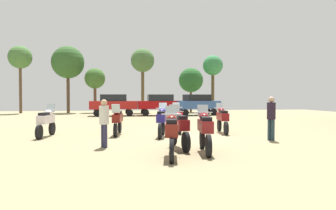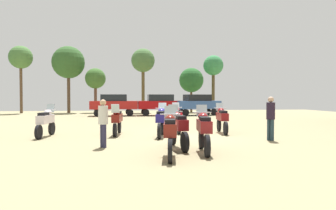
{
  "view_description": "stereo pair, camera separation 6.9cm",
  "coord_description": "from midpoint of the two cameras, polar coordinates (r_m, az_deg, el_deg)",
  "views": [
    {
      "loc": [
        -2.38,
        -13.6,
        1.79
      ],
      "look_at": [
        0.28,
        6.79,
        1.24
      ],
      "focal_mm": 32.42,
      "sensor_mm": 36.0,
      "label": 1
    },
    {
      "loc": [
        -2.31,
        -13.61,
        1.79
      ],
      "look_at": [
        0.28,
        6.79,
        1.24
      ],
      "focal_mm": 32.42,
      "sensor_mm": 36.0,
      "label": 2
    }
  ],
  "objects": [
    {
      "name": "tree_3",
      "position": [
        34.69,
        -4.66,
        8.18
      ],
      "size": [
        2.65,
        2.65,
        7.23
      ],
      "color": "brown",
      "rests_on": "ground"
    },
    {
      "name": "motorcycle_7",
      "position": [
        13.47,
        -1.15,
        -2.89
      ],
      "size": [
        0.71,
        2.1,
        1.5
      ],
      "rotation": [
        0.0,
        0.0,
        -0.2
      ],
      "color": "black",
      "rests_on": "ground"
    },
    {
      "name": "tree_6",
      "position": [
        36.69,
        8.57,
        7.16
      ],
      "size": [
        2.37,
        2.37,
        6.71
      ],
      "color": "#4C4024",
      "rests_on": "ground"
    },
    {
      "name": "motorcycle_9",
      "position": [
        14.31,
        -9.4,
        -2.73
      ],
      "size": [
        0.62,
        2.23,
        1.45
      ],
      "rotation": [
        0.0,
        0.0,
        3.05
      ],
      "color": "black",
      "rests_on": "ground"
    },
    {
      "name": "tree_2",
      "position": [
        36.59,
        -25.91,
        7.93
      ],
      "size": [
        2.45,
        2.45,
        7.27
      ],
      "color": "brown",
      "rests_on": "ground"
    },
    {
      "name": "tree_1",
      "position": [
        35.16,
        -13.44,
        4.79
      ],
      "size": [
        2.3,
        2.3,
        5.0
      ],
      "color": "brown",
      "rests_on": "ground"
    },
    {
      "name": "ground_plane",
      "position": [
        13.92,
        2.54,
        -5.82
      ],
      "size": [
        44.0,
        52.0,
        0.02
      ],
      "color": "#8C815C"
    },
    {
      "name": "person_2",
      "position": [
        10.85,
        -11.92,
        -2.69
      ],
      "size": [
        0.47,
        0.47,
        1.68
      ],
      "rotation": [
        0.0,
        0.0,
        5.26
      ],
      "color": "#2B2A47",
      "rests_on": "ground"
    },
    {
      "name": "motorcycle_2",
      "position": [
        15.14,
        1.85,
        -2.41
      ],
      "size": [
        0.62,
        2.21,
        1.49
      ],
      "rotation": [
        0.0,
        0.0,
        -0.04
      ],
      "color": "black",
      "rests_on": "ground"
    },
    {
      "name": "person_1",
      "position": [
        12.98,
        18.88,
        -1.76
      ],
      "size": [
        0.46,
        0.46,
        1.78
      ],
      "rotation": [
        0.0,
        0.0,
        5.18
      ],
      "color": "#233742",
      "rests_on": "ground"
    },
    {
      "name": "motorcycle_8",
      "position": [
        15.08,
        10.25,
        -2.48
      ],
      "size": [
        0.62,
        2.22,
        1.47
      ],
      "rotation": [
        0.0,
        0.0,
        -0.1
      ],
      "color": "black",
      "rests_on": "ground"
    },
    {
      "name": "motorcycle_10",
      "position": [
        14.44,
        -21.87,
        -2.8
      ],
      "size": [
        0.62,
        2.12,
        1.45
      ],
      "rotation": [
        0.0,
        0.0,
        -0.11
      ],
      "color": "black",
      "rests_on": "ground"
    },
    {
      "name": "motorcycle_12",
      "position": [
        9.73,
        6.97,
        -4.58
      ],
      "size": [
        0.63,
        2.18,
        1.51
      ],
      "rotation": [
        0.0,
        0.0,
        -0.12
      ],
      "color": "black",
      "rests_on": "ground"
    },
    {
      "name": "car_1",
      "position": [
        28.71,
        -10.13,
        0.31
      ],
      "size": [
        4.4,
        2.06,
        2.0
      ],
      "rotation": [
        0.0,
        0.0,
        1.63
      ],
      "color": "black",
      "rests_on": "ground"
    },
    {
      "name": "motorcycle_4",
      "position": [
        8.88,
        0.63,
        -5.21
      ],
      "size": [
        0.64,
        2.12,
        1.49
      ],
      "rotation": [
        0.0,
        0.0,
        -0.14
      ],
      "color": "black",
      "rests_on": "ground"
    },
    {
      "name": "tree_5",
      "position": [
        35.41,
        4.46,
        4.66
      ],
      "size": [
        2.83,
        2.83,
        5.13
      ],
      "color": "brown",
      "rests_on": "ground"
    },
    {
      "name": "car_3",
      "position": [
        29.01,
        -1.37,
        0.35
      ],
      "size": [
        4.36,
        1.96,
        2.0
      ],
      "rotation": [
        0.0,
        0.0,
        1.61
      ],
      "color": "black",
      "rests_on": "ground"
    },
    {
      "name": "motorcycle_11",
      "position": [
        10.47,
        2.08,
        -4.16
      ],
      "size": [
        0.62,
        2.2,
        1.5
      ],
      "rotation": [
        0.0,
        0.0,
        0.11
      ],
      "color": "black",
      "rests_on": "ground"
    },
    {
      "name": "car_2",
      "position": [
        29.41,
        5.57,
        0.36
      ],
      "size": [
        4.55,
        2.54,
        2.0
      ],
      "rotation": [
        0.0,
        0.0,
        1.75
      ],
      "color": "black",
      "rests_on": "ground"
    },
    {
      "name": "tree_7",
      "position": [
        35.75,
        -18.17,
        7.57
      ],
      "size": [
        3.57,
        3.57,
        7.4
      ],
      "color": "brown",
      "rests_on": "ground"
    }
  ]
}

